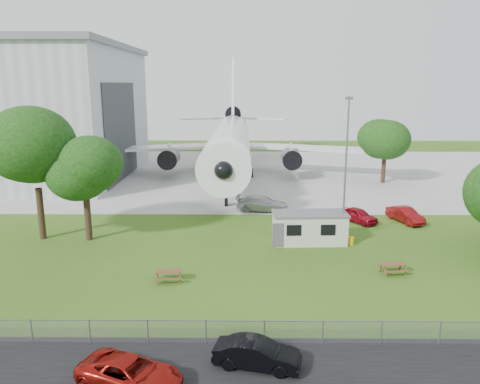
{
  "coord_description": "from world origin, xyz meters",
  "views": [
    {
      "loc": [
        -0.06,
        -31.27,
        13.06
      ],
      "look_at": [
        -0.4,
        8.0,
        4.0
      ],
      "focal_mm": 35.0,
      "sensor_mm": 36.0,
      "label": 1
    }
  ],
  "objects_px": {
    "site_cabin": "(310,228)",
    "car_centre_sedan": "(257,354)",
    "picnic_west": "(169,281)",
    "picnic_east": "(393,274)",
    "airliner": "(231,140)"
  },
  "relations": [
    {
      "from": "site_cabin",
      "to": "picnic_east",
      "type": "height_order",
      "value": "site_cabin"
    },
    {
      "from": "site_cabin",
      "to": "picnic_east",
      "type": "distance_m",
      "value": 8.42
    },
    {
      "from": "airliner",
      "to": "car_centre_sedan",
      "type": "bearing_deg",
      "value": -86.89
    },
    {
      "from": "picnic_east",
      "to": "picnic_west",
      "type": "bearing_deg",
      "value": 175.52
    },
    {
      "from": "site_cabin",
      "to": "car_centre_sedan",
      "type": "bearing_deg",
      "value": -105.26
    },
    {
      "from": "picnic_west",
      "to": "picnic_east",
      "type": "bearing_deg",
      "value": -1.36
    },
    {
      "from": "site_cabin",
      "to": "car_centre_sedan",
      "type": "xyz_separation_m",
      "value": [
        -4.89,
        -17.92,
        -0.63
      ]
    },
    {
      "from": "picnic_west",
      "to": "site_cabin",
      "type": "bearing_deg",
      "value": 30.66
    },
    {
      "from": "picnic_east",
      "to": "car_centre_sedan",
      "type": "distance_m",
      "value": 15.02
    },
    {
      "from": "car_centre_sedan",
      "to": "site_cabin",
      "type": "bearing_deg",
      "value": -2.59
    },
    {
      "from": "picnic_east",
      "to": "site_cabin",
      "type": "bearing_deg",
      "value": 117.29
    },
    {
      "from": "car_centre_sedan",
      "to": "picnic_west",
      "type": "bearing_deg",
      "value": 42.88
    },
    {
      "from": "airliner",
      "to": "picnic_east",
      "type": "height_order",
      "value": "airliner"
    },
    {
      "from": "airliner",
      "to": "picnic_west",
      "type": "bearing_deg",
      "value": -94.8
    },
    {
      "from": "airliner",
      "to": "car_centre_sedan",
      "type": "relative_size",
      "value": 11.6
    }
  ]
}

